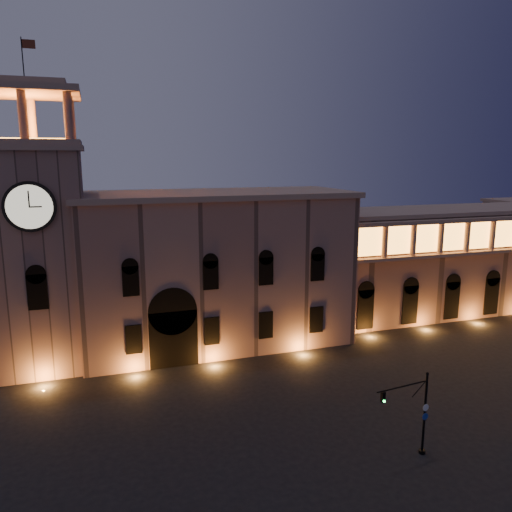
# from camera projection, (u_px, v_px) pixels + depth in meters

# --- Properties ---
(ground) EXTENTS (160.00, 160.00, 0.00)m
(ground) POSITION_uv_depth(u_px,v_px,m) (308.00, 434.00, 39.31)
(ground) COLOR black
(ground) RESTS_ON ground
(government_building) EXTENTS (30.80, 12.80, 17.60)m
(government_building) POSITION_uv_depth(u_px,v_px,m) (216.00, 269.00, 57.42)
(government_building) COLOR #8D675C
(government_building) RESTS_ON ground
(clock_tower) EXTENTS (9.80, 9.80, 32.40)m
(clock_tower) POSITION_uv_depth(u_px,v_px,m) (39.00, 247.00, 50.21)
(clock_tower) COLOR #8D675C
(clock_tower) RESTS_ON ground
(colonnade_wing) EXTENTS (40.60, 11.50, 14.50)m
(colonnade_wing) POSITION_uv_depth(u_px,v_px,m) (449.00, 259.00, 69.89)
(colonnade_wing) COLOR #876256
(colonnade_wing) RESTS_ON ground
(traffic_light) EXTENTS (4.64, 0.89, 6.40)m
(traffic_light) POSITION_uv_depth(u_px,v_px,m) (416.00, 413.00, 35.73)
(traffic_light) COLOR black
(traffic_light) RESTS_ON ground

